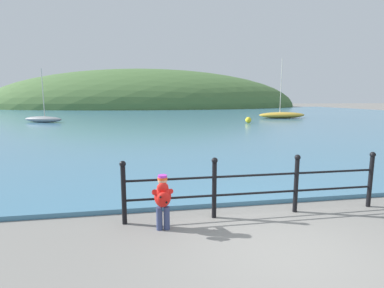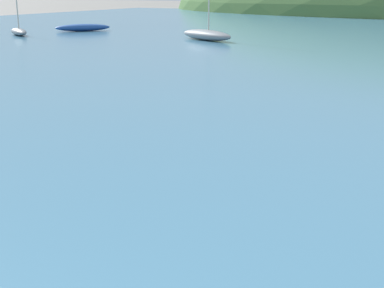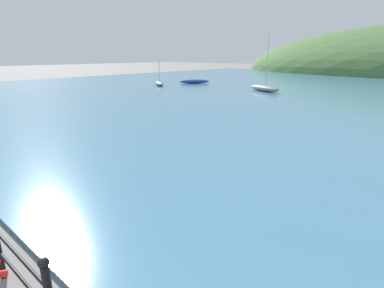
{
  "view_description": "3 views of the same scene",
  "coord_description": "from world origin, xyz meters",
  "views": [
    {
      "loc": [
        -2.16,
        -3.95,
        2.35
      ],
      "look_at": [
        -0.47,
        5.64,
        0.82
      ],
      "focal_mm": 28.0,
      "sensor_mm": 36.0,
      "label": 1
    },
    {
      "loc": [
        2.23,
        -0.39,
        2.78
      ],
      "look_at": [
        -0.81,
        5.21,
        0.91
      ],
      "focal_mm": 50.0,
      "sensor_mm": 36.0,
      "label": 2
    },
    {
      "loc": [
        2.12,
        0.54,
        3.21
      ],
      "look_at": [
        -2.58,
        5.93,
        1.08
      ],
      "focal_mm": 28.0,
      "sensor_mm": 36.0,
      "label": 3
    }
  ],
  "objects": [
    {
      "name": "boat_mid_harbor",
      "position": [
        -21.66,
        22.5,
        0.32
      ],
      "size": [
        2.65,
        2.02,
        2.57
      ],
      "color": "gray",
      "rests_on": "water"
    },
    {
      "name": "boat_far_left",
      "position": [
        -20.36,
        26.66,
        0.32
      ],
      "size": [
        2.98,
        3.11,
        0.44
      ],
      "color": "#1E4793",
      "rests_on": "water"
    },
    {
      "name": "boat_green_fishing",
      "position": [
        -10.73,
        25.03,
        0.4
      ],
      "size": [
        3.88,
        2.47,
        4.75
      ],
      "color": "gray",
      "rests_on": "water"
    }
  ]
}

